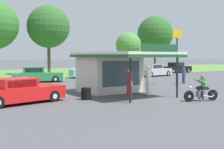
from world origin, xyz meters
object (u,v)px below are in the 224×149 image
at_px(featured_classic_sedan, 19,92).
at_px(parked_car_back_row_left, 91,72).
at_px(roadside_pole_sign, 177,48).
at_px(spare_tire_stack, 86,94).
at_px(bystander_chatting_near_pumps, 184,75).
at_px(parked_car_back_row_centre_right, 154,71).
at_px(parked_car_second_row_spare, 176,68).
at_px(gas_pump_nearside, 129,85).
at_px(parked_car_back_row_centre, 37,75).
at_px(gas_pump_offside, 149,82).
at_px(motorcycle_with_rider, 202,90).

relative_size(featured_classic_sedan, parked_car_back_row_left, 0.97).
relative_size(roadside_pole_sign, spare_tire_stack, 6.84).
height_order(parked_car_back_row_left, bystander_chatting_near_pumps, bystander_chatting_near_pumps).
xyz_separation_m(parked_car_back_row_centre_right, roadside_pole_sign, (-6.22, -9.79, 2.65)).
xyz_separation_m(parked_car_second_row_spare, bystander_chatting_near_pumps, (-12.34, -12.75, 0.11)).
relative_size(gas_pump_nearside, parked_car_back_row_centre, 0.34).
bearing_deg(featured_classic_sedan, gas_pump_offside, -13.05).
height_order(parked_car_back_row_centre_right, roadside_pole_sign, roadside_pole_sign).
relative_size(gas_pump_nearside, gas_pump_offside, 0.91).
relative_size(motorcycle_with_rider, parked_car_second_row_spare, 0.46).
bearing_deg(spare_tire_stack, parked_car_back_row_centre_right, 36.66).
bearing_deg(bystander_chatting_near_pumps, roadside_pole_sign, -154.69).
bearing_deg(parked_car_back_row_centre_right, spare_tire_stack, -143.34).
bearing_deg(parked_car_back_row_centre, featured_classic_sedan, -113.87).
bearing_deg(parked_car_back_row_centre, roadside_pole_sign, -47.69).
distance_m(parked_car_back_row_left, roadside_pole_sign, 12.94).
bearing_deg(parked_car_back_row_centre_right, gas_pump_nearside, -136.62).
relative_size(gas_pump_nearside, roadside_pole_sign, 0.38).
relative_size(parked_car_back_row_centre, parked_car_second_row_spare, 1.09).
bearing_deg(parked_car_second_row_spare, gas_pump_nearside, -142.07).
xyz_separation_m(parked_car_back_row_centre, parked_car_second_row_spare, (23.43, 3.56, 0.02)).
bearing_deg(bystander_chatting_near_pumps, spare_tire_stack, -163.54).
xyz_separation_m(gas_pump_nearside, featured_classic_sedan, (-6.33, 1.84, -0.19)).
relative_size(motorcycle_with_rider, featured_classic_sedan, 0.42).
relative_size(parked_car_back_row_left, spare_tire_stack, 7.62).
relative_size(bystander_chatting_near_pumps, roadside_pole_sign, 0.32).
distance_m(gas_pump_offside, featured_classic_sedan, 8.13).
xyz_separation_m(parked_car_back_row_centre, spare_tire_stack, (-1.55, -12.92, -0.33)).
xyz_separation_m(parked_car_second_row_spare, spare_tire_stack, (-24.98, -16.48, -0.35)).
height_order(motorcycle_with_rider, parked_car_back_row_centre_right, motorcycle_with_rider).
relative_size(bystander_chatting_near_pumps, spare_tire_stack, 2.16).
relative_size(gas_pump_offside, parked_car_back_row_left, 0.37).
xyz_separation_m(motorcycle_with_rider, bystander_chatting_near_pumps, (7.28, 8.05, 0.17)).
bearing_deg(motorcycle_with_rider, featured_classic_sedan, 150.79).
distance_m(featured_classic_sedan, parked_car_back_row_centre_right, 23.90).
bearing_deg(roadside_pole_sign, parked_car_back_row_centre, 132.31).
height_order(parked_car_back_row_left, roadside_pole_sign, roadside_pole_sign).
height_order(motorcycle_with_rider, parked_car_back_row_left, motorcycle_with_rider).
distance_m(gas_pump_nearside, motorcycle_with_rider, 4.35).
xyz_separation_m(parked_car_back_row_centre, bystander_chatting_near_pumps, (11.09, -9.19, 0.13)).
bearing_deg(gas_pump_nearside, parked_car_back_row_centre, 93.97).
distance_m(gas_pump_offside, motorcycle_with_rider, 3.53).
relative_size(featured_classic_sedan, spare_tire_stack, 7.42).
bearing_deg(parked_car_back_row_centre_right, parked_car_back_row_left, 160.32).
distance_m(bystander_chatting_near_pumps, roadside_pole_sign, 3.29).
height_order(parked_car_back_row_centre, parked_car_second_row_spare, parked_car_second_row_spare).
bearing_deg(motorcycle_with_rider, bystander_chatting_near_pumps, 47.86).
bearing_deg(roadside_pole_sign, parked_car_back_row_centre_right, 57.56).
relative_size(featured_classic_sedan, roadside_pole_sign, 1.08).
height_order(gas_pump_offside, spare_tire_stack, gas_pump_offside).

